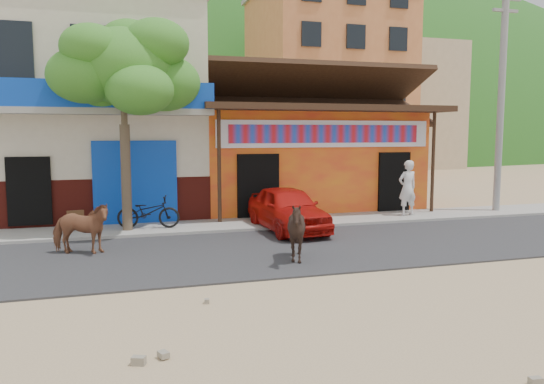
{
  "coord_description": "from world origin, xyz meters",
  "views": [
    {
      "loc": [
        -4.96,
        -9.72,
        2.89
      ],
      "look_at": [
        -1.12,
        3.0,
        1.4
      ],
      "focal_mm": 35.0,
      "sensor_mm": 36.0,
      "label": 1
    }
  ],
  "objects_px": {
    "tree": "(124,124)",
    "pedestrian": "(407,188)",
    "cafe_chair_right": "(76,212)",
    "red_car": "(287,208)",
    "utility_pole": "(501,97)",
    "cow_dark": "(297,231)",
    "cow_tan": "(80,228)",
    "scooter": "(148,212)"
  },
  "relations": [
    {
      "from": "tree",
      "to": "red_car",
      "type": "height_order",
      "value": "tree"
    },
    {
      "from": "tree",
      "to": "red_car",
      "type": "distance_m",
      "value": 5.21
    },
    {
      "from": "tree",
      "to": "red_car",
      "type": "relative_size",
      "value": 1.57
    },
    {
      "from": "pedestrian",
      "to": "cow_tan",
      "type": "bearing_deg",
      "value": 8.74
    },
    {
      "from": "tree",
      "to": "cafe_chair_right",
      "type": "xyz_separation_m",
      "value": [
        -1.4,
        0.42,
        -2.49
      ]
    },
    {
      "from": "tree",
      "to": "utility_pole",
      "type": "xyz_separation_m",
      "value": [
        12.8,
        0.2,
        1.0
      ]
    },
    {
      "from": "tree",
      "to": "cow_dark",
      "type": "distance_m",
      "value": 6.26
    },
    {
      "from": "cow_dark",
      "to": "scooter",
      "type": "distance_m",
      "value": 5.53
    },
    {
      "from": "tree",
      "to": "cow_dark",
      "type": "height_order",
      "value": "tree"
    },
    {
      "from": "utility_pole",
      "to": "red_car",
      "type": "xyz_separation_m",
      "value": [
        -8.31,
        -1.2,
        -3.43
      ]
    },
    {
      "from": "utility_pole",
      "to": "pedestrian",
      "type": "xyz_separation_m",
      "value": [
        -3.7,
        -0.11,
        -3.07
      ]
    },
    {
      "from": "scooter",
      "to": "pedestrian",
      "type": "relative_size",
      "value": 0.97
    },
    {
      "from": "tree",
      "to": "cafe_chair_right",
      "type": "distance_m",
      "value": 2.89
    },
    {
      "from": "tree",
      "to": "cow_tan",
      "type": "distance_m",
      "value": 3.66
    },
    {
      "from": "utility_pole",
      "to": "red_car",
      "type": "relative_size",
      "value": 2.1
    },
    {
      "from": "pedestrian",
      "to": "cafe_chair_right",
      "type": "xyz_separation_m",
      "value": [
        -10.5,
        0.33,
        -0.42
      ]
    },
    {
      "from": "pedestrian",
      "to": "cafe_chair_right",
      "type": "distance_m",
      "value": 10.51
    },
    {
      "from": "red_car",
      "to": "pedestrian",
      "type": "bearing_deg",
      "value": 10.84
    },
    {
      "from": "red_car",
      "to": "pedestrian",
      "type": "distance_m",
      "value": 4.75
    },
    {
      "from": "pedestrian",
      "to": "tree",
      "type": "bearing_deg",
      "value": -4.7
    },
    {
      "from": "utility_pole",
      "to": "cafe_chair_right",
      "type": "bearing_deg",
      "value": 179.12
    },
    {
      "from": "cow_tan",
      "to": "cow_dark",
      "type": "bearing_deg",
      "value": -97.19
    },
    {
      "from": "utility_pole",
      "to": "cafe_chair_right",
      "type": "height_order",
      "value": "utility_pole"
    },
    {
      "from": "red_car",
      "to": "pedestrian",
      "type": "height_order",
      "value": "pedestrian"
    },
    {
      "from": "utility_pole",
      "to": "pedestrian",
      "type": "distance_m",
      "value": 4.81
    },
    {
      "from": "tree",
      "to": "scooter",
      "type": "height_order",
      "value": "tree"
    },
    {
      "from": "cow_dark",
      "to": "pedestrian",
      "type": "bearing_deg",
      "value": 101.17
    },
    {
      "from": "tree",
      "to": "cow_tan",
      "type": "height_order",
      "value": "tree"
    },
    {
      "from": "cow_dark",
      "to": "pedestrian",
      "type": "height_order",
      "value": "pedestrian"
    },
    {
      "from": "cow_dark",
      "to": "red_car",
      "type": "bearing_deg",
      "value": 136.0
    },
    {
      "from": "red_car",
      "to": "tree",
      "type": "bearing_deg",
      "value": 165.02
    },
    {
      "from": "cow_tan",
      "to": "scooter",
      "type": "relative_size",
      "value": 0.8
    },
    {
      "from": "cow_dark",
      "to": "tree",
      "type": "bearing_deg",
      "value": -171.22
    },
    {
      "from": "cow_tan",
      "to": "red_car",
      "type": "xyz_separation_m",
      "value": [
        5.62,
        1.46,
        0.04
      ]
    },
    {
      "from": "utility_pole",
      "to": "cow_tan",
      "type": "distance_m",
      "value": 14.6
    },
    {
      "from": "utility_pole",
      "to": "cafe_chair_right",
      "type": "distance_m",
      "value": 14.62
    },
    {
      "from": "tree",
      "to": "scooter",
      "type": "xyz_separation_m",
      "value": [
        0.6,
        0.12,
        -2.53
      ]
    },
    {
      "from": "cow_dark",
      "to": "scooter",
      "type": "xyz_separation_m",
      "value": [
        -2.92,
        4.7,
        -0.12
      ]
    },
    {
      "from": "tree",
      "to": "pedestrian",
      "type": "distance_m",
      "value": 9.33
    },
    {
      "from": "pedestrian",
      "to": "utility_pole",
      "type": "bearing_deg",
      "value": 176.51
    },
    {
      "from": "tree",
      "to": "red_car",
      "type": "xyz_separation_m",
      "value": [
        4.49,
        -1.0,
        -2.43
      ]
    },
    {
      "from": "tree",
      "to": "cow_dark",
      "type": "relative_size",
      "value": 4.46
    }
  ]
}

